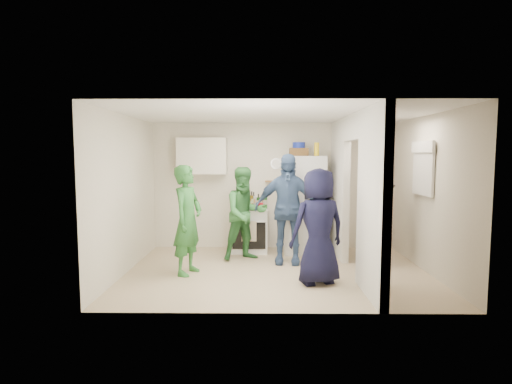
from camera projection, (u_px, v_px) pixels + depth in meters
The scene contains 37 objects.
floor at pixel (277, 272), 6.41m from camera, with size 4.80×4.80×0.00m, color tan.
wall_back at pixel (274, 186), 7.99m from camera, with size 4.80×4.80×0.00m, color silver.
wall_front at pixel (283, 209), 4.60m from camera, with size 4.80×4.80×0.00m, color silver.
wall_left at pixel (126, 194), 6.32m from camera, with size 3.40×3.40×0.00m, color silver.
wall_right at pixel (430, 195), 6.27m from camera, with size 3.40×3.40×0.00m, color silver.
ceiling at pixel (278, 114), 6.18m from camera, with size 4.80×4.80×0.00m, color white.
partition_pier_back at pixel (340, 189), 7.38m from camera, with size 0.12×1.20×2.50m, color silver.
partition_pier_front at pixel (373, 203), 5.19m from camera, with size 0.12×1.20×2.50m, color silver.
partition_header at pixel (355, 127), 6.19m from camera, with size 0.12×1.00×0.40m, color silver.
stove at pixel (249, 230), 7.74m from camera, with size 0.72×0.60×0.85m, color white.
upper_cabinet at pixel (202, 156), 7.77m from camera, with size 0.95×0.34×0.70m, color silver.
fridge at pixel (304, 204), 7.65m from camera, with size 0.76×0.74×1.85m, color silver.
wicker_basket at pixel (299, 152), 7.61m from camera, with size 0.35×0.25×0.15m, color brown.
blue_bowl at pixel (299, 145), 7.60m from camera, with size 0.24×0.24×0.11m, color navy.
yellow_cup_stack_top at pixel (317, 149), 7.45m from camera, with size 0.09×0.09×0.25m, color yellow.
wall_clock at pixel (276, 164), 7.93m from camera, with size 0.22×0.22×0.03m, color white.
spice_shelf at pixel (274, 181), 7.93m from camera, with size 0.35×0.08×0.03m, color olive.
nook_window at pixel (424, 169), 6.43m from camera, with size 0.03×0.70×0.80m, color black.
nook_window_frame at pixel (423, 169), 6.43m from camera, with size 0.04×0.76×0.86m, color white.
nook_valance at pixel (423, 147), 6.40m from camera, with size 0.04×0.82×0.18m, color white.
yellow_cup_stack_stove at pixel (243, 203), 7.47m from camera, with size 0.09×0.09×0.25m, color yellow.
red_cup at pixel (261, 206), 7.49m from camera, with size 0.09×0.09×0.12m, color red.
person_green_left at pixel (188, 220), 6.23m from camera, with size 0.63×0.41×1.72m, color #32732E.
person_green_center at pixel (245, 214), 7.10m from camera, with size 0.81×0.63×1.66m, color #32723E.
person_denim at pixel (287, 209), 6.85m from camera, with size 1.11×0.46×1.89m, color #364F76.
person_navy at pixel (318, 226), 5.76m from camera, with size 0.82×0.54×1.68m, color black.
person_nook at pixel (377, 219), 6.76m from camera, with size 1.01×0.58×1.56m, color black.
bottle_a at pixel (236, 200), 7.81m from camera, with size 0.06×0.06×0.26m, color brown.
bottle_b at pixel (239, 200), 7.61m from camera, with size 0.06×0.06×0.31m, color #1E5B2F.
bottle_c at pixel (245, 199), 7.85m from camera, with size 0.07×0.07×0.30m, color silver.
bottle_d at pixel (250, 202), 7.63m from camera, with size 0.07×0.07×0.26m, color brown.
bottle_e at pixel (254, 199), 7.87m from camera, with size 0.07×0.07×0.29m, color silver.
bottle_f at pixel (258, 201), 7.70m from camera, with size 0.08×0.08×0.27m, color #163E16.
bottle_g at pixel (264, 199), 7.84m from camera, with size 0.08×0.08×0.30m, color olive.
bottle_h at pixel (234, 202), 7.56m from camera, with size 0.06×0.06×0.26m, color #AAAFB6.
bottle_i at pixel (252, 199), 7.77m from camera, with size 0.07×0.07×0.31m, color #5E4C10.
bottle_j at pixel (265, 200), 7.58m from camera, with size 0.08×0.08×0.31m, color #1E571D.
Camera 1 is at (-0.26, -6.27, 1.87)m, focal length 28.00 mm.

